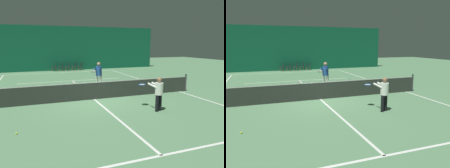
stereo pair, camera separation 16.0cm
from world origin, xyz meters
The scene contains 16 objects.
ground_plane centered at (0.00, 0.00, 0.00)m, with size 60.00×60.00×0.00m, color #56845B.
backdrop_curtain centered at (0.00, 13.85, 2.42)m, with size 23.00×0.12×4.85m.
court_line_baseline_far centered at (0.00, 11.90, 0.00)m, with size 11.00×0.10×0.00m.
court_line_service_far centered at (0.00, 6.40, 0.00)m, with size 8.25×0.10×0.00m.
court_line_service_near centered at (0.00, -6.40, 0.00)m, with size 8.25×0.10×0.00m.
court_line_sideline_right centered at (5.50, 0.00, 0.00)m, with size 0.10×23.80×0.00m.
court_line_centre centered at (0.00, 0.00, 0.00)m, with size 0.10×12.80×0.00m.
tennis_net centered at (0.00, 0.00, 0.51)m, with size 12.00×0.10×1.07m.
player_near centered at (2.05, -2.94, 0.88)m, with size 0.81×1.31×1.51m.
player_far centered at (1.13, 2.80, 1.01)m, with size 1.08×1.34×1.73m.
courtside_chair_0 centered at (-0.59, 13.30, 0.49)m, with size 0.44×0.44×0.84m.
courtside_chair_1 centered at (0.13, 13.30, 0.49)m, with size 0.44×0.44×0.84m.
courtside_chair_2 centered at (0.85, 13.30, 0.49)m, with size 0.44×0.44×0.84m.
courtside_chair_3 centered at (1.56, 13.30, 0.49)m, with size 0.44×0.44×0.84m.
courtside_chair_4 centered at (2.28, 13.30, 0.49)m, with size 0.44×0.44×0.84m.
tennis_ball centered at (-3.68, -3.52, 0.03)m, with size 0.07×0.07×0.07m.
Camera 2 is at (-2.99, -11.00, 2.93)m, focal length 35.00 mm.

